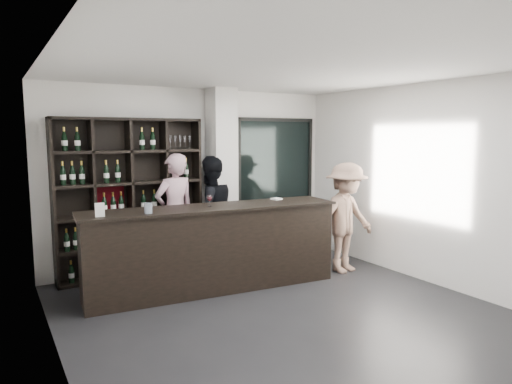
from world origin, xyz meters
TOP-DOWN VIEW (x-y plane):
  - floor at (0.00, 0.00)m, footprint 5.00×5.50m
  - wine_shelf at (-1.15, 2.57)m, footprint 2.20×0.35m
  - structural_column at (0.35, 2.47)m, footprint 0.40×0.40m
  - glass_panel at (1.55, 2.69)m, footprint 1.60×0.08m
  - tasting_counter at (-0.35, 1.35)m, footprint 3.56×0.73m
  - taster_pink at (-0.51, 2.40)m, footprint 0.75×0.57m
  - taster_black at (0.10, 2.40)m, footprint 0.93×0.74m
  - customer at (1.80, 1.05)m, footprint 1.19×0.78m
  - wine_glass at (-0.40, 1.36)m, footprint 0.09×0.09m
  - spit_cup at (-1.29, 1.25)m, footprint 0.13×0.13m
  - napkin_stack at (0.76, 1.45)m, footprint 0.16×0.16m
  - card_stand at (-1.86, 1.32)m, footprint 0.12×0.07m

SIDE VIEW (x-z plane):
  - floor at x=0.00m, z-range -0.01..0.00m
  - tasting_counter at x=-0.35m, z-range 0.00..1.18m
  - customer at x=1.80m, z-range 0.00..1.72m
  - taster_black at x=0.10m, z-range 0.00..1.82m
  - taster_pink at x=-0.51m, z-range 0.00..1.87m
  - napkin_stack at x=0.76m, z-range 1.18..1.20m
  - wine_shelf at x=-1.15m, z-range 0.00..2.40m
  - spit_cup at x=-1.29m, z-range 1.18..1.31m
  - card_stand at x=-1.86m, z-range 1.18..1.34m
  - wine_glass at x=-0.40m, z-range 1.18..1.36m
  - glass_panel at x=1.55m, z-range 0.35..2.45m
  - structural_column at x=0.35m, z-range 0.00..2.90m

